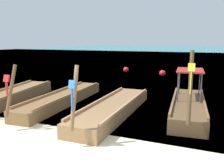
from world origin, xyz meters
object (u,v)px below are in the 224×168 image
at_px(mooring_buoy_far, 162,73).
at_px(longtail_boat_turquoise_ribbon, 15,95).
at_px(longtail_boat_yellow_ribbon, 188,106).
at_px(longtail_boat_blue_ribbon, 113,109).
at_px(mooring_buoy_near, 126,70).
at_px(longtail_boat_red_ribbon, 63,99).

bearing_deg(mooring_buoy_far, longtail_boat_turquoise_ribbon, -114.99).
relative_size(longtail_boat_turquoise_ribbon, longtail_boat_yellow_ribbon, 1.05).
xyz_separation_m(longtail_boat_blue_ribbon, mooring_buoy_near, (-3.95, 12.70, 0.01)).
height_order(longtail_boat_turquoise_ribbon, mooring_buoy_near, longtail_boat_turquoise_ribbon).
bearing_deg(longtail_boat_red_ribbon, mooring_buoy_far, 76.24).
height_order(longtail_boat_turquoise_ribbon, longtail_boat_blue_ribbon, longtail_boat_turquoise_ribbon).
distance_m(longtail_boat_blue_ribbon, mooring_buoy_near, 13.30).
distance_m(longtail_boat_blue_ribbon, longtail_boat_yellow_ribbon, 3.16).
height_order(mooring_buoy_near, mooring_buoy_far, mooring_buoy_far).
distance_m(longtail_boat_red_ribbon, longtail_boat_yellow_ribbon, 5.84).
xyz_separation_m(longtail_boat_turquoise_ribbon, mooring_buoy_near, (1.59, 12.53, -0.03)).
bearing_deg(mooring_buoy_far, longtail_boat_blue_ribbon, -88.87).
bearing_deg(longtail_boat_yellow_ribbon, mooring_buoy_far, 106.86).
distance_m(longtail_boat_yellow_ribbon, mooring_buoy_far, 10.72).
xyz_separation_m(longtail_boat_yellow_ribbon, mooring_buoy_far, (-3.11, 10.26, -0.07)).
distance_m(longtail_boat_blue_ribbon, mooring_buoy_far, 11.56).
xyz_separation_m(longtail_boat_turquoise_ribbon, longtail_boat_blue_ribbon, (5.54, -0.17, -0.03)).
xyz_separation_m(longtail_boat_turquoise_ribbon, longtail_boat_red_ribbon, (2.62, 0.42, -0.03)).
bearing_deg(longtail_boat_yellow_ribbon, longtail_boat_turquoise_ribbon, -172.36).
bearing_deg(longtail_boat_red_ribbon, longtail_boat_blue_ribbon, -11.41).
bearing_deg(longtail_boat_yellow_ribbon, longtail_boat_blue_ribbon, -155.80).
xyz_separation_m(longtail_boat_turquoise_ribbon, mooring_buoy_far, (5.31, 11.39, -0.02)).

